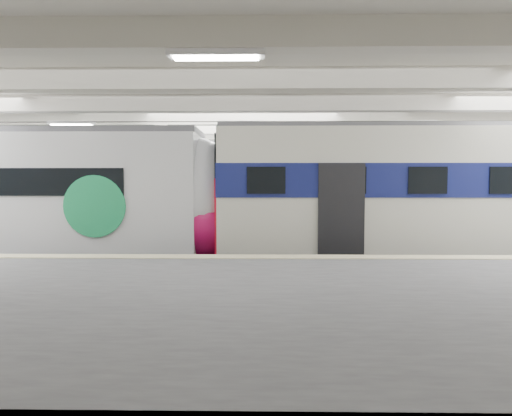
{
  "coord_description": "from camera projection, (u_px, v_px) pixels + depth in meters",
  "views": [
    {
      "loc": [
        0.76,
        -13.15,
        2.83
      ],
      "look_at": [
        0.55,
        1.0,
        2.0
      ],
      "focal_mm": 30.0,
      "sensor_mm": 36.0,
      "label": 1
    }
  ],
  "objects": [
    {
      "name": "station_hall",
      "position": [
        234.0,
        167.0,
        11.38
      ],
      "size": [
        36.0,
        24.0,
        5.75
      ],
      "color": "black",
      "rests_on": "ground"
    },
    {
      "name": "modern_emu",
      "position": [
        40.0,
        204.0,
        13.27
      ],
      "size": [
        13.78,
        2.85,
        4.45
      ],
      "color": "silver",
      "rests_on": "ground"
    },
    {
      "name": "older_rer",
      "position": [
        443.0,
        198.0,
        13.07
      ],
      "size": [
        13.8,
        3.05,
        4.54
      ],
      "color": "beige",
      "rests_on": "ground"
    },
    {
      "name": "far_train",
      "position": [
        181.0,
        194.0,
        18.7
      ],
      "size": [
        14.4,
        3.28,
        4.56
      ],
      "rotation": [
        0.0,
        0.0,
        0.03
      ],
      "color": "silver",
      "rests_on": "ground"
    }
  ]
}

